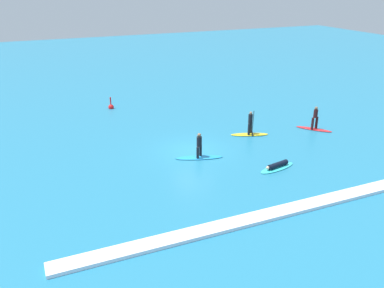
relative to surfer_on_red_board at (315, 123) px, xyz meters
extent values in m
plane|color=teal|center=(-10.31, -0.10, -0.54)|extent=(120.00, 120.00, 0.00)
ellipsoid|color=red|center=(0.00, 0.00, -0.50)|extent=(2.17, 2.48, 0.08)
cylinder|color=#381414|center=(0.22, 0.03, -0.01)|extent=(0.27, 0.27, 0.91)
cylinder|color=#381414|center=(-0.22, -0.03, -0.01)|extent=(0.27, 0.27, 0.91)
cylinder|color=#381414|center=(0.00, 0.00, 0.76)|extent=(0.45, 0.45, 0.62)
sphere|color=brown|center=(0.00, 0.00, 1.19)|extent=(0.33, 0.33, 0.24)
ellipsoid|color=#1E8CD1|center=(-10.36, -1.38, -0.50)|extent=(3.18, 1.62, 0.09)
cylinder|color=black|center=(-10.19, -1.23, -0.08)|extent=(0.22, 0.22, 0.76)
cylinder|color=black|center=(-10.53, -1.53, -0.08)|extent=(0.22, 0.22, 0.76)
cylinder|color=black|center=(-10.36, -1.38, 0.62)|extent=(0.43, 0.43, 0.64)
sphere|color=brown|center=(-10.36, -1.38, 1.06)|extent=(0.30, 0.30, 0.24)
ellipsoid|color=#33C6CC|center=(-6.59, -4.71, -0.50)|extent=(2.77, 1.29, 0.08)
cylinder|color=black|center=(-6.54, -4.70, -0.30)|extent=(1.55, 0.62, 0.31)
sphere|color=beige|center=(-7.39, -4.87, -0.28)|extent=(0.24, 0.24, 0.20)
ellipsoid|color=yellow|center=(-5.17, 0.96, -0.50)|extent=(2.85, 1.59, 0.09)
cylinder|color=black|center=(-5.34, 0.82, -0.03)|extent=(0.22, 0.22, 0.85)
cylinder|color=black|center=(-5.00, 1.09, -0.03)|extent=(0.22, 0.22, 0.85)
cylinder|color=black|center=(-5.17, 0.96, 0.74)|extent=(0.40, 0.40, 0.68)
sphere|color=#A37556|center=(-5.17, 0.96, 1.18)|extent=(0.26, 0.26, 0.20)
cylinder|color=black|center=(-5.12, 0.66, 0.51)|extent=(0.13, 0.27, 1.91)
cube|color=black|center=(-5.12, 0.66, -0.39)|extent=(0.13, 0.21, 0.32)
sphere|color=red|center=(-13.15, 11.68, -0.42)|extent=(0.49, 0.49, 0.49)
cylinder|color=red|center=(-13.15, 11.68, -0.02)|extent=(0.12, 0.12, 1.04)
cube|color=white|center=(-10.31, -9.15, -0.45)|extent=(20.55, 0.90, 0.18)
camera|label=1|loc=(-20.43, -23.52, 10.36)|focal=38.27mm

